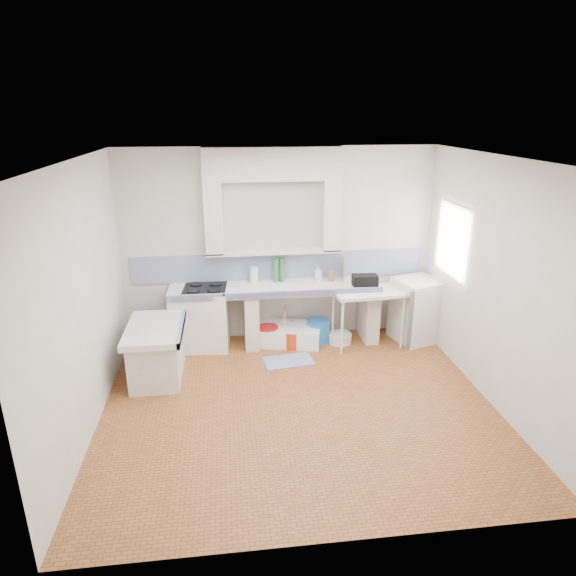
{
  "coord_description": "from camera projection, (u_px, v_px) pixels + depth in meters",
  "views": [
    {
      "loc": [
        -0.75,
        -5.01,
        3.25
      ],
      "look_at": [
        0.0,
        1.0,
        1.1
      ],
      "focal_mm": 31.23,
      "sensor_mm": 36.0,
      "label": 1
    }
  ],
  "objects": [
    {
      "name": "counter_pier_mid",
      "position": [
        251.0,
        318.0,
        7.26
      ],
      "size": [
        0.2,
        0.55,
        0.82
      ],
      "primitive_type": "cube",
      "color": "silver",
      "rests_on": "ground"
    },
    {
      "name": "lace_valance",
      "position": [
        458.0,
        213.0,
        6.59
      ],
      "size": [
        0.01,
        0.84,
        0.24
      ],
      "primitive_type": "cube",
      "color": "white",
      "rests_on": "ground"
    },
    {
      "name": "bucket_orange",
      "position": [
        292.0,
        339.0,
        7.25
      ],
      "size": [
        0.32,
        0.32,
        0.26
      ],
      "primitive_type": "cylinder",
      "rotation": [
        0.0,
        0.0,
        -0.15
      ],
      "color": "red",
      "rests_on": "ground"
    },
    {
      "name": "water_bottle_a",
      "position": [
        284.0,
        328.0,
        7.54
      ],
      "size": [
        0.1,
        0.1,
        0.31
      ],
      "primitive_type": "cylinder",
      "rotation": [
        0.0,
        0.0,
        0.18
      ],
      "color": "silver",
      "rests_on": "ground"
    },
    {
      "name": "ceiling",
      "position": [
        300.0,
        159.0,
        4.93
      ],
      "size": [
        4.5,
        4.5,
        0.0
      ],
      "primitive_type": "plane",
      "rotation": [
        3.14,
        0.0,
        0.0
      ],
      "color": "silver",
      "rests_on": "ground"
    },
    {
      "name": "wall_right",
      "position": [
        496.0,
        284.0,
        5.66
      ],
      "size": [
        0.0,
        4.5,
        4.5
      ],
      "primitive_type": "plane",
      "rotation": [
        1.57,
        0.0,
        -1.57
      ],
      "color": "silver",
      "rests_on": "ground"
    },
    {
      "name": "side_table",
      "position": [
        367.0,
        318.0,
        7.26
      ],
      "size": [
        1.04,
        0.63,
        0.04
      ],
      "primitive_type": "cube",
      "rotation": [
        0.0,
        0.0,
        0.07
      ],
      "color": "white",
      "rests_on": "ground"
    },
    {
      "name": "counter_lip",
      "position": [
        277.0,
        295.0,
        6.89
      ],
      "size": [
        3.0,
        0.04,
        0.1
      ],
      "primitive_type": "cube",
      "color": "navy",
      "rests_on": "ground"
    },
    {
      "name": "rug",
      "position": [
        288.0,
        361.0,
        6.88
      ],
      "size": [
        0.72,
        0.47,
        0.01
      ],
      "primitive_type": "cube",
      "rotation": [
        0.0,
        0.0,
        0.13
      ],
      "color": "navy",
      "rests_on": "ground"
    },
    {
      "name": "peninsula_base",
      "position": [
        157.0,
        354.0,
        6.4
      ],
      "size": [
        0.6,
        1.0,
        0.62
      ],
      "primitive_type": "cube",
      "color": "silver",
      "rests_on": "ground"
    },
    {
      "name": "peninsula_top",
      "position": [
        155.0,
        329.0,
        6.29
      ],
      "size": [
        0.7,
        1.1,
        0.08
      ],
      "primitive_type": "cube",
      "color": "white",
      "rests_on": "ground"
    },
    {
      "name": "soap_bottle",
      "position": [
        318.0,
        273.0,
        7.32
      ],
      "size": [
        0.11,
        0.11,
        0.22
      ],
      "primitive_type": "imported",
      "rotation": [
        0.0,
        0.0,
        0.15
      ],
      "color": "white",
      "rests_on": "counter_slab"
    },
    {
      "name": "knife_block",
      "position": [
        331.0,
        275.0,
        7.29
      ],
      "size": [
        0.1,
        0.09,
        0.18
      ],
      "primitive_type": "cube",
      "rotation": [
        0.0,
        0.0,
        -0.21
      ],
      "color": "olive",
      "rests_on": "counter_slab"
    },
    {
      "name": "counter_pier_left",
      "position": [
        178.0,
        322.0,
        7.14
      ],
      "size": [
        0.2,
        0.55,
        0.82
      ],
      "primitive_type": "cube",
      "color": "silver",
      "rests_on": "ground"
    },
    {
      "name": "bucket_red",
      "position": [
        268.0,
        336.0,
        7.31
      ],
      "size": [
        0.38,
        0.38,
        0.29
      ],
      "primitive_type": "cylinder",
      "rotation": [
        0.0,
        0.0,
        0.27
      ],
      "color": "#B71314",
      "rests_on": "ground"
    },
    {
      "name": "water_bottle_b",
      "position": [
        292.0,
        329.0,
        7.57
      ],
      "size": [
        0.08,
        0.08,
        0.29
      ],
      "primitive_type": "cylinder",
      "rotation": [
        0.0,
        0.0,
        -0.07
      ],
      "color": "silver",
      "rests_on": "ground"
    },
    {
      "name": "wall_left",
      "position": [
        83.0,
        302.0,
        5.13
      ],
      "size": [
        0.0,
        4.5,
        4.5
      ],
      "primitive_type": "plane",
      "rotation": [
        1.57,
        0.0,
        1.57
      ],
      "color": "silver",
      "rests_on": "ground"
    },
    {
      "name": "wall_back",
      "position": [
        280.0,
        246.0,
        7.27
      ],
      "size": [
        4.5,
        0.0,
        4.5
      ],
      "primitive_type": "plane",
      "rotation": [
        1.57,
        0.0,
        0.0
      ],
      "color": "silver",
      "rests_on": "ground"
    },
    {
      "name": "fridge",
      "position": [
        417.0,
        310.0,
        7.41
      ],
      "size": [
        0.76,
        0.76,
        0.94
      ],
      "primitive_type": "cube",
      "rotation": [
        0.0,
        0.0,
        0.31
      ],
      "color": "white",
      "rests_on": "ground"
    },
    {
      "name": "alcove_mass",
      "position": [
        273.0,
        164.0,
        6.74
      ],
      "size": [
        1.9,
        0.25,
        0.45
      ],
      "primitive_type": "cube",
      "color": "silver",
      "rests_on": "ground"
    },
    {
      "name": "paper_towel",
      "position": [
        254.0,
        275.0,
        7.21
      ],
      "size": [
        0.14,
        0.14,
        0.23
      ],
      "primitive_type": "cylinder",
      "rotation": [
        0.0,
        0.0,
        -0.25
      ],
      "color": "white",
      "rests_on": "counter_slab"
    },
    {
      "name": "counter_slab",
      "position": [
        275.0,
        288.0,
        7.15
      ],
      "size": [
        3.0,
        0.6,
        0.08
      ],
      "primitive_type": "cube",
      "color": "white",
      "rests_on": "ground"
    },
    {
      "name": "counter_pier_right",
      "position": [
        369.0,
        312.0,
        7.47
      ],
      "size": [
        0.2,
        0.55,
        0.82
      ],
      "primitive_type": "cube",
      "color": "silver",
      "rests_on": "ground"
    },
    {
      "name": "green_bottle_b",
      "position": [
        282.0,
        270.0,
        7.24
      ],
      "size": [
        0.09,
        0.09,
        0.35
      ],
      "primitive_type": "cylinder",
      "rotation": [
        0.0,
        0.0,
        -0.17
      ],
      "color": "#2C7033",
      "rests_on": "counter_slab"
    },
    {
      "name": "bucket_blue",
      "position": [
        318.0,
        331.0,
        7.45
      ],
      "size": [
        0.41,
        0.41,
        0.32
      ],
      "primitive_type": "cylinder",
      "rotation": [
        0.0,
        0.0,
        0.2
      ],
      "color": "blue",
      "rests_on": "ground"
    },
    {
      "name": "cutting_board",
      "position": [
        343.0,
        269.0,
        7.35
      ],
      "size": [
        0.07,
        0.22,
        0.3
      ],
      "primitive_type": "cube",
      "rotation": [
        0.0,
        0.0,
        -0.21
      ],
      "color": "olive",
      "rests_on": "counter_slab"
    },
    {
      "name": "wall_front",
      "position": [
        340.0,
        389.0,
        3.52
      ],
      "size": [
        4.5,
        0.0,
        4.5
      ],
      "primitive_type": "plane",
      "rotation": [
        -1.57,
        0.0,
        0.0
      ],
      "color": "silver",
      "rests_on": "ground"
    },
    {
      "name": "sink",
      "position": [
        286.0,
        335.0,
        7.4
      ],
      "size": [
        1.09,
        0.74,
        0.24
      ],
      "primitive_type": "cube",
      "rotation": [
        0.0,
        0.0,
        -0.22
      ],
      "color": "white",
      "rests_on": "ground"
    },
    {
      "name": "basin_white",
      "position": [
        340.0,
        338.0,
        7.43
      ],
      "size": [
        0.4,
        0.4,
        0.13
      ],
      "primitive_type": "cylinder",
      "rotation": [
        0.0,
        0.0,
        0.17
      ],
      "color": "white",
      "rests_on": "ground"
    },
    {
      "name": "stove",
      "position": [
        207.0,
        318.0,
        7.19
      ],
      "size": [
        0.66,
        0.64,
        0.87
      ],
      "primitive_type": "cube",
      "rotation": [
        0.0,
        0.0,
        -0.07
      ],
      "color": "white",
      "rests_on": "ground"
    },
    {
      "name": "green_bottle_a",
      "position": [
        276.0,
        270.0,
        7.23
      ],
      "size": [
        0.09,
        0.09,
        0.35
      ],
      "primitive_type": "cylinder",
      "rotation": [
        0.0,
        0.0,
        0.23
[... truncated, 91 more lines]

